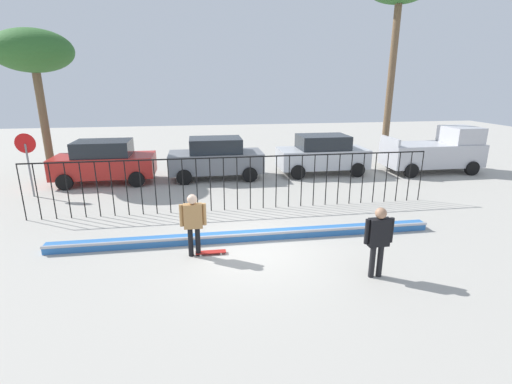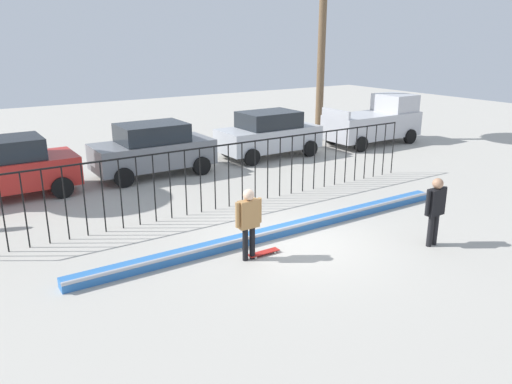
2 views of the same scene
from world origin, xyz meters
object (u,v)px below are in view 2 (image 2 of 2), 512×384
(skateboard, at_px, (264,253))
(pickup_truck, at_px, (376,122))
(parked_car_red, at_px, (4,168))
(parked_car_gray, at_px, (153,149))
(parked_car_silver, at_px, (269,134))
(camera_operator, at_px, (435,206))
(skateboarder, at_px, (249,218))

(skateboard, bearing_deg, pickup_truck, 45.18)
(parked_car_red, relative_size, parked_car_gray, 1.00)
(parked_car_red, bearing_deg, parked_car_silver, -2.61)
(camera_operator, bearing_deg, parked_car_silver, -48.36)
(skateboard, relative_size, camera_operator, 0.47)
(skateboarder, distance_m, camera_operator, 4.54)
(skateboarder, relative_size, parked_car_red, 0.39)
(skateboarder, height_order, parked_car_gray, parked_car_gray)
(parked_car_red, height_order, parked_car_silver, same)
(skateboard, height_order, parked_car_red, parked_car_red)
(skateboarder, distance_m, parked_car_gray, 8.16)
(camera_operator, bearing_deg, pickup_truck, -76.30)
(parked_car_silver, relative_size, pickup_truck, 0.91)
(skateboard, height_order, parked_car_silver, parked_car_silver)
(skateboard, relative_size, parked_car_gray, 0.19)
(skateboard, relative_size, pickup_truck, 0.17)
(parked_car_red, height_order, parked_car_gray, same)
(camera_operator, bearing_deg, skateboarder, 30.23)
(camera_operator, relative_size, parked_car_gray, 0.40)
(parked_car_red, relative_size, parked_car_silver, 1.00)
(skateboarder, xyz_separation_m, parked_car_red, (-3.92, 8.03, -0.04))
(skateboarder, relative_size, parked_car_gray, 0.39)
(camera_operator, xyz_separation_m, parked_car_silver, (2.04, 9.98, -0.05))
(pickup_truck, bearing_deg, camera_operator, -126.34)
(camera_operator, relative_size, pickup_truck, 0.36)
(skateboarder, xyz_separation_m, skateboard, (0.42, 0.01, -0.95))
(parked_car_gray, height_order, pickup_truck, pickup_truck)
(skateboard, distance_m, parked_car_silver, 10.08)
(skateboarder, distance_m, skateboard, 1.04)
(camera_operator, distance_m, parked_car_silver, 10.18)
(parked_car_silver, bearing_deg, pickup_truck, -3.47)
(parked_car_red, xyz_separation_m, parked_car_gray, (4.94, 0.07, 0.00))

